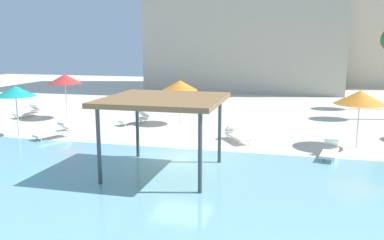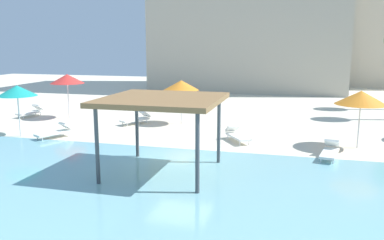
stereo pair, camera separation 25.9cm
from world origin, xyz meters
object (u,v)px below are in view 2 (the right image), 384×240
object	(u,v)px
beach_umbrella_orange_0	(181,85)
lounge_chair_0	(137,118)
shade_pavilion	(162,102)
beach_umbrella_orange_2	(361,98)
beach_umbrella_teal_3	(17,91)
lounge_chair_2	(56,132)
lounge_chair_4	(330,151)
beach_umbrella_red_1	(67,79)
lounge_chair_1	(237,135)
lounge_chair_3	(32,111)

from	to	relation	value
beach_umbrella_orange_0	lounge_chair_0	bearing A→B (deg)	-166.32
shade_pavilion	lounge_chair_0	world-z (taller)	shade_pavilion
beach_umbrella_orange_2	beach_umbrella_teal_3	world-z (taller)	same
beach_umbrella_orange_2	lounge_chair_2	size ratio (longest dim) A/B	1.36
beach_umbrella_orange_2	lounge_chair_2	bearing A→B (deg)	-173.21
shade_pavilion	beach_umbrella_teal_3	world-z (taller)	shade_pavilion
shade_pavilion	lounge_chair_4	distance (m)	7.54
beach_umbrella_red_1	lounge_chair_0	distance (m)	5.48
beach_umbrella_red_1	lounge_chair_0	size ratio (longest dim) A/B	1.49
shade_pavilion	beach_umbrella_orange_0	distance (m)	9.40
beach_umbrella_orange_0	lounge_chair_2	bearing A→B (deg)	-135.45
beach_umbrella_orange_0	lounge_chair_1	distance (m)	5.60
beach_umbrella_orange_2	lounge_chair_0	size ratio (longest dim) A/B	1.39
beach_umbrella_orange_2	lounge_chair_4	world-z (taller)	beach_umbrella_orange_2
beach_umbrella_orange_2	lounge_chair_3	bearing A→B (deg)	170.42
beach_umbrella_red_1	lounge_chair_1	world-z (taller)	beach_umbrella_red_1
lounge_chair_2	lounge_chair_3	world-z (taller)	same
beach_umbrella_red_1	lounge_chair_0	world-z (taller)	beach_umbrella_red_1
beach_umbrella_teal_3	lounge_chair_2	size ratio (longest dim) A/B	1.36
beach_umbrella_teal_3	lounge_chair_3	bearing A→B (deg)	121.11
beach_umbrella_teal_3	lounge_chair_1	xyz separation A→B (m)	(11.10, 1.82, -2.07)
lounge_chair_1	beach_umbrella_red_1	bearing A→B (deg)	-139.31
lounge_chair_0	lounge_chair_4	distance (m)	11.82
lounge_chair_1	beach_umbrella_teal_3	bearing A→B (deg)	-113.29
beach_umbrella_orange_0	lounge_chair_4	size ratio (longest dim) A/B	1.34
beach_umbrella_orange_2	beach_umbrella_orange_0	bearing A→B (deg)	160.42
beach_umbrella_orange_0	beach_umbrella_orange_2	bearing A→B (deg)	-19.58
lounge_chair_1	beach_umbrella_orange_2	bearing A→B (deg)	58.54
beach_umbrella_orange_2	lounge_chair_3	world-z (taller)	beach_umbrella_orange_2
beach_umbrella_orange_0	beach_umbrella_orange_2	world-z (taller)	beach_umbrella_orange_2
shade_pavilion	beach_umbrella_orange_2	xyz separation A→B (m)	(7.52, 5.80, -0.33)
beach_umbrella_orange_0	lounge_chair_4	xyz separation A→B (m)	(8.15, -5.54, -2.01)
beach_umbrella_teal_3	lounge_chair_0	bearing A→B (deg)	45.37
shade_pavilion	beach_umbrella_red_1	bearing A→B (deg)	136.29
beach_umbrella_orange_2	lounge_chair_3	size ratio (longest dim) A/B	1.35
beach_umbrella_orange_0	beach_umbrella_red_1	xyz separation A→B (m)	(-7.57, -0.05, 0.22)
shade_pavilion	lounge_chair_2	distance (m)	8.59
beach_umbrella_orange_0	lounge_chair_4	bearing A→B (deg)	-34.23
lounge_chair_3	beach_umbrella_red_1	bearing A→B (deg)	101.40
beach_umbrella_orange_0	lounge_chair_3	world-z (taller)	beach_umbrella_orange_0
beach_umbrella_red_1	lounge_chair_3	distance (m)	3.61
beach_umbrella_orange_0	lounge_chair_2	world-z (taller)	beach_umbrella_orange_0
beach_umbrella_orange_0	beach_umbrella_teal_3	size ratio (longest dim) A/B	0.99
beach_umbrella_orange_2	lounge_chair_0	distance (m)	12.57
beach_umbrella_orange_2	lounge_chair_4	xyz separation A→B (m)	(-1.35, -2.16, -2.03)
beach_umbrella_red_1	lounge_chair_2	xyz separation A→B (m)	(2.36, -5.08, -2.23)
beach_umbrella_red_1	lounge_chair_1	distance (m)	12.17
lounge_chair_0	lounge_chair_4	xyz separation A→B (m)	(10.75, -4.91, 0.00)
beach_umbrella_orange_0	lounge_chair_3	size ratio (longest dim) A/B	1.33
beach_umbrella_orange_2	lounge_chair_1	world-z (taller)	beach_umbrella_orange_2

